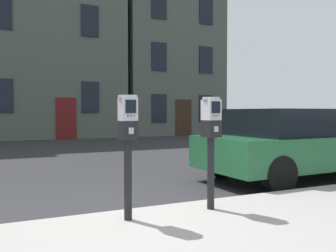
% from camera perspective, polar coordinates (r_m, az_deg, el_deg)
% --- Properties ---
extents(ground_plane, '(160.00, 160.00, 0.00)m').
position_cam_1_polar(ground_plane, '(4.64, -4.04, -14.84)').
color(ground_plane, '#28282B').
extents(parking_meter_near_kerb, '(0.22, 0.26, 1.41)m').
position_cam_1_polar(parking_meter_near_kerb, '(4.12, -6.28, -1.28)').
color(parking_meter_near_kerb, black).
rests_on(parking_meter_near_kerb, sidewalk_slab).
extents(parking_meter_twin_adjacent, '(0.22, 0.26, 1.40)m').
position_cam_1_polar(parking_meter_twin_adjacent, '(4.60, 6.71, -0.96)').
color(parking_meter_twin_adjacent, black).
rests_on(parking_meter_twin_adjacent, sidewalk_slab).
extents(parked_car_grey_estate, '(4.48, 1.98, 1.42)m').
position_cam_1_polar(parked_car_grey_estate, '(7.94, 20.28, -2.39)').
color(parked_car_grey_estate, '#236038').
rests_on(parked_car_grey_estate, ground_plane).
extents(townhouse_orange_brick, '(8.23, 5.69, 11.68)m').
position_cam_1_polar(townhouse_orange_brick, '(22.19, -19.12, 13.70)').
color(townhouse_orange_brick, '#4C564C').
rests_on(townhouse_orange_brick, ground_plane).
extents(townhouse_grey_stucco, '(6.09, 7.05, 11.53)m').
position_cam_1_polar(townhouse_grey_stucco, '(24.75, -1.44, 12.42)').
color(townhouse_grey_stucco, '#4C564C').
rests_on(townhouse_grey_stucco, ground_plane).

